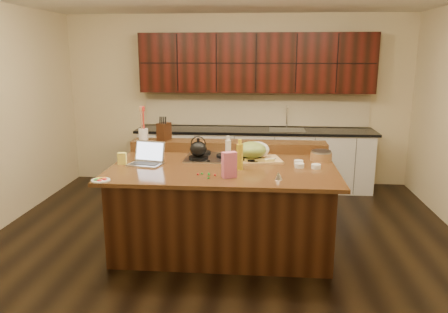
{
  "coord_description": "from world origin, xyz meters",
  "views": [
    {
      "loc": [
        0.4,
        -4.57,
        2.1
      ],
      "look_at": [
        0.0,
        0.05,
        1.0
      ],
      "focal_mm": 35.0,
      "sensor_mm": 36.0,
      "label": 1
    }
  ],
  "objects": [
    {
      "name": "room",
      "position": [
        0.0,
        0.0,
        1.35
      ],
      "size": [
        5.52,
        5.02,
        2.72
      ],
      "color": "black",
      "rests_on": "ground"
    },
    {
      "name": "island",
      "position": [
        0.0,
        0.0,
        0.46
      ],
      "size": [
        2.4,
        1.6,
        0.92
      ],
      "color": "black",
      "rests_on": "ground"
    },
    {
      "name": "back_ledge",
      "position": [
        0.0,
        0.7,
        0.98
      ],
      "size": [
        2.4,
        0.3,
        0.12
      ],
      "primitive_type": "cube",
      "color": "black",
      "rests_on": "island"
    },
    {
      "name": "cooktop",
      "position": [
        0.0,
        0.3,
        0.94
      ],
      "size": [
        0.92,
        0.52,
        0.05
      ],
      "color": "gray",
      "rests_on": "island"
    },
    {
      "name": "back_counter",
      "position": [
        0.3,
        2.23,
        0.98
      ],
      "size": [
        3.7,
        0.66,
        2.4
      ],
      "color": "silver",
      "rests_on": "ground"
    },
    {
      "name": "kettle",
      "position": [
        -0.3,
        0.17,
        1.05
      ],
      "size": [
        0.21,
        0.21,
        0.17
      ],
      "primitive_type": "ellipsoid",
      "rotation": [
        0.0,
        0.0,
        0.08
      ],
      "color": "black",
      "rests_on": "cooktop"
    },
    {
      "name": "green_bowl",
      "position": [
        0.3,
        0.17,
        1.05
      ],
      "size": [
        0.42,
        0.42,
        0.18
      ],
      "primitive_type": "ellipsoid",
      "rotation": [
        0.0,
        0.0,
        0.35
      ],
      "color": "olive",
      "rests_on": "cooktop"
    },
    {
      "name": "laptop",
      "position": [
        -0.83,
        -0.03,
        0.98
      ],
      "size": [
        0.4,
        0.34,
        0.24
      ],
      "rotation": [
        0.0,
        0.0,
        -0.21
      ],
      "color": "#B7B7BC",
      "rests_on": "island"
    },
    {
      "name": "oil_bottle",
      "position": [
        0.18,
        -0.18,
        1.06
      ],
      "size": [
        0.09,
        0.09,
        0.27
      ],
      "primitive_type": "cylinder",
      "rotation": [
        0.0,
        0.0,
        0.29
      ],
      "color": "gold",
      "rests_on": "island"
    },
    {
      "name": "vinegar_bottle",
      "position": [
        0.04,
        0.11,
        1.04
      ],
      "size": [
        0.08,
        0.08,
        0.25
      ],
      "primitive_type": "cylinder",
      "rotation": [
        0.0,
        0.0,
        0.4
      ],
      "color": "silver",
      "rests_on": "island"
    },
    {
      "name": "wooden_tray",
      "position": [
        0.35,
        0.26,
        1.01
      ],
      "size": [
        0.57,
        0.47,
        0.2
      ],
      "rotation": [
        0.0,
        0.0,
        0.22
      ],
      "color": "tan",
      "rests_on": "island"
    },
    {
      "name": "ramekin_a",
      "position": [
        0.98,
        -0.07,
        0.94
      ],
      "size": [
        0.13,
        0.13,
        0.04
      ],
      "primitive_type": "cylinder",
      "rotation": [
        0.0,
        0.0,
        -0.41
      ],
      "color": "white",
      "rests_on": "island"
    },
    {
      "name": "ramekin_b",
      "position": [
        0.81,
        0.09,
        0.94
      ],
      "size": [
        0.13,
        0.13,
        0.04
      ],
      "primitive_type": "cylinder",
      "rotation": [
        0.0,
        0.0,
        0.31
      ],
      "color": "white",
      "rests_on": "island"
    },
    {
      "name": "ramekin_c",
      "position": [
        0.81,
        -0.04,
        0.94
      ],
      "size": [
        0.1,
        0.1,
        0.04
      ],
      "primitive_type": "cylinder",
      "rotation": [
        0.0,
        0.0,
        0.0
      ],
      "color": "white",
      "rests_on": "island"
    },
    {
      "name": "strainer_bowl",
      "position": [
        1.08,
        0.3,
        0.97
      ],
      "size": [
        0.26,
        0.26,
        0.09
      ],
      "primitive_type": "cylinder",
      "rotation": [
        0.0,
        0.0,
        -0.11
      ],
      "color": "#996B3F",
      "rests_on": "island"
    },
    {
      "name": "kitchen_timer",
      "position": [
        0.57,
        -0.51,
        0.96
      ],
      "size": [
        0.1,
        0.1,
        0.07
      ],
      "primitive_type": "cone",
      "rotation": [
        0.0,
        0.0,
        -0.31
      ],
      "color": "silver",
      "rests_on": "island"
    },
    {
      "name": "pink_bag",
      "position": [
        0.1,
        -0.49,
        1.05
      ],
      "size": [
        0.15,
        0.12,
        0.25
      ],
      "primitive_type": "cube",
      "rotation": [
        0.0,
        0.0,
        0.45
      ],
      "color": "#CC6080",
      "rests_on": "island"
    },
    {
      "name": "candy_plate",
      "position": [
        -1.11,
        -0.71,
        0.93
      ],
      "size": [
        0.19,
        0.19,
        0.01
      ],
      "primitive_type": "cylinder",
      "rotation": [
        0.0,
        0.0,
        -0.04
      ],
      "color": "white",
      "rests_on": "island"
    },
    {
      "name": "package_box",
      "position": [
        -1.1,
        -0.07,
        0.98
      ],
      "size": [
        0.1,
        0.07,
        0.13
      ],
      "primitive_type": "cube",
      "rotation": [
        0.0,
        0.0,
        0.11
      ],
      "color": "#E6D951",
      "rests_on": "island"
    },
    {
      "name": "utensil_crock",
      "position": [
        -1.07,
        0.7,
        1.11
      ],
      "size": [
        0.13,
        0.13,
        0.14
      ],
      "primitive_type": "cylinder",
      "rotation": [
        0.0,
        0.0,
        0.13
      ],
      "color": "white",
      "rests_on": "back_ledge"
    },
    {
      "name": "knife_block",
      "position": [
        -0.81,
        0.7,
        1.15
      ],
      "size": [
        0.17,
        0.21,
        0.22
      ],
      "primitive_type": "cube",
      "rotation": [
        0.0,
        0.0,
        -0.37
      ],
      "color": "black",
      "rests_on": "back_ledge"
    },
    {
      "name": "gumdrop_0",
      "position": [
        0.09,
        -0.5,
        0.93
      ],
      "size": [
        0.02,
        0.02,
        0.02
      ],
      "primitive_type": "ellipsoid",
      "color": "red",
      "rests_on": "island"
    },
    {
      "name": "gumdrop_1",
      "position": [
        -0.11,
        -0.44,
        0.93
      ],
      "size": [
        0.02,
        0.02,
        0.02
      ],
      "primitive_type": "ellipsoid",
      "color": "#198C26",
      "rests_on": "island"
    },
    {
      "name": "gumdrop_2",
      "position": [
        0.09,
        -0.42,
        0.93
      ],
      "size": [
        0.02,
        0.02,
        0.02
      ],
      "primitive_type": "ellipsoid",
      "color": "red",
      "rests_on": "island"
    },
    {
      "name": "gumdrop_3",
      "position": [
        -0.1,
        -0.56,
        0.93
      ],
      "size": [
        0.02,
        0.02,
        0.02
      ],
      "primitive_type": "ellipsoid",
      "color": "#198C26",
      "rests_on": "island"
    },
    {
      "name": "gumdrop_4",
      "position": [
        0.07,
        -0.47,
        0.93
      ],
      "size": [
        0.02,
        0.02,
        0.02
      ],
      "primitive_type": "ellipsoid",
      "color": "red",
      "rests_on": "island"
    },
    {
      "name": "gumdrop_5",
      "position": [
        -0.11,
        -0.4,
        0.93
      ],
      "size": [
        0.02,
        0.02,
        0.02
      ],
      "primitive_type": "ellipsoid",
      "color": "#198C26",
      "rests_on": "island"
    },
    {
      "name": "gumdrop_6",
      "position": [
        -0.05,
        -0.45,
        0.93
      ],
      "size": [
        0.02,
        0.02,
        0.02
      ],
      "primitive_type": "ellipsoid",
      "color": "red",
      "rests_on": "island"
    },
    {
      "name": "gumdrop_7",
      "position": [
        -0.18,
        -0.41,
        0.93
      ],
      "size": [
        0.02,
        0.02,
        0.02
      ],
      "primitive_type": "ellipsoid",
      "color": "#198C26",
      "rests_on": "island"
    },
    {
      "name": "gumdrop_8",
      "position": [
        0.08,
        -0.4,
        0.93
      ],
      "size": [
        0.02,
        0.02,
        0.02
      ],
      "primitive_type": "ellipsoid",
      "color": "red",
      "rests_on": "island"
    },
    {
      "name": "gumdrop_9",
      "position": [
        0.05,
        -0.48,
        0.93
      ],
      "size": [
        0.02,
        0.02,
        0.02
      ],
      "primitive_type": "ellipsoid",
      "color": "#198C26",
      "rests_on": "island"
    },
    {
      "name": "gumdrop_10",
      "position": [
        -0.22,
        -0.43,
        0.93
      ],
      "size": [
        0.02,
        0.02,
        0.02
      ],
      "primitive_type": "ellipsoid",
      "color": "red",
      "rests_on": "island"
    }
  ]
}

